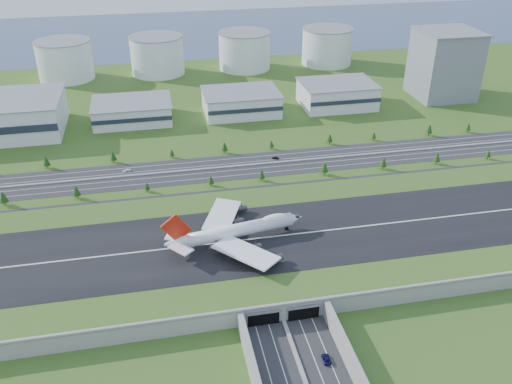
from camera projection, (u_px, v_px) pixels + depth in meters
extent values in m
plane|color=#3A5B1C|center=(259.00, 252.00, 267.53)|extent=(1200.00, 1200.00, 0.00)
cube|color=gray|center=(259.00, 245.00, 265.57)|extent=(520.00, 100.00, 8.00)
cube|color=#31561D|center=(259.00, 238.00, 263.57)|extent=(520.00, 100.00, 0.16)
cube|color=black|center=(259.00, 238.00, 263.50)|extent=(520.00, 58.00, 0.12)
cube|color=silver|center=(259.00, 238.00, 263.46)|extent=(520.00, 0.90, 0.02)
cube|color=gray|center=(284.00, 304.00, 221.10)|extent=(520.00, 1.20, 1.20)
cube|color=black|center=(264.00, 318.00, 221.59)|extent=(13.00, 1.20, 6.00)
cube|color=black|center=(304.00, 313.00, 224.54)|extent=(13.00, 1.20, 6.00)
cube|color=#28282B|center=(229.00, 167.00, 348.67)|extent=(560.00, 36.00, 0.12)
cylinder|color=#3D2819|center=(5.00, 203.00, 306.25)|extent=(0.50, 0.50, 3.04)
cone|color=black|center=(3.00, 197.00, 304.34)|extent=(4.73, 4.73, 6.08)
cylinder|color=#3D2819|center=(77.00, 196.00, 313.18)|extent=(0.50, 0.50, 2.84)
cone|color=black|center=(76.00, 191.00, 311.40)|extent=(4.42, 4.42, 5.68)
cylinder|color=#3D2819|center=(147.00, 190.00, 320.30)|extent=(0.50, 0.50, 2.11)
cone|color=black|center=(147.00, 186.00, 318.98)|extent=(3.28, 3.28, 4.22)
cylinder|color=#3D2819|center=(211.00, 184.00, 326.85)|extent=(0.50, 0.50, 2.28)
cone|color=black|center=(211.00, 180.00, 325.42)|extent=(3.55, 3.55, 4.57)
cylinder|color=#3D2819|center=(262.00, 179.00, 332.22)|extent=(0.50, 0.50, 2.54)
cone|color=black|center=(262.00, 174.00, 330.63)|extent=(3.96, 3.96, 5.09)
cylinder|color=#3D2819|center=(324.00, 173.00, 339.07)|extent=(0.50, 0.50, 2.99)
cone|color=black|center=(325.00, 167.00, 337.20)|extent=(4.65, 4.65, 5.98)
cylinder|color=#3D2819|center=(383.00, 167.00, 345.91)|extent=(0.50, 0.50, 2.90)
cone|color=black|center=(384.00, 162.00, 344.09)|extent=(4.51, 4.51, 5.80)
cylinder|color=#3D2819|center=(436.00, 162.00, 352.39)|extent=(0.50, 0.50, 2.75)
cone|color=black|center=(437.00, 157.00, 350.67)|extent=(4.28, 4.28, 5.50)
cylinder|color=#3D2819|center=(487.00, 157.00, 358.90)|extent=(0.50, 0.50, 2.34)
cone|color=black|center=(488.00, 153.00, 357.44)|extent=(3.64, 3.64, 4.68)
cylinder|color=#3D2819|center=(47.00, 166.00, 346.93)|extent=(0.50, 0.50, 2.86)
cone|color=black|center=(46.00, 161.00, 345.15)|extent=(4.45, 4.45, 5.72)
cylinder|color=#3D2819|center=(114.00, 161.00, 354.19)|extent=(0.50, 0.50, 2.70)
cone|color=black|center=(113.00, 156.00, 352.50)|extent=(4.21, 4.21, 5.41)
cylinder|color=#3D2819|center=(172.00, 156.00, 360.94)|extent=(0.50, 0.50, 2.08)
cone|color=black|center=(172.00, 153.00, 359.63)|extent=(3.24, 3.24, 4.17)
cylinder|color=#3D2819|center=(225.00, 151.00, 366.93)|extent=(0.50, 0.50, 2.75)
cone|color=black|center=(225.00, 146.00, 365.21)|extent=(4.29, 4.29, 5.51)
cylinder|color=#3D2819|center=(271.00, 148.00, 372.72)|extent=(0.50, 0.50, 2.21)
cone|color=black|center=(271.00, 144.00, 371.34)|extent=(3.43, 3.43, 4.41)
cylinder|color=#3D2819|center=(330.00, 142.00, 379.89)|extent=(0.50, 0.50, 2.65)
cone|color=black|center=(330.00, 138.00, 378.23)|extent=(4.12, 4.12, 5.30)
cylinder|color=#3D2819|center=(373.00, 139.00, 385.68)|extent=(0.50, 0.50, 2.20)
cone|color=black|center=(374.00, 135.00, 384.31)|extent=(3.42, 3.42, 4.39)
cylinder|color=#3D2819|center=(429.00, 134.00, 392.88)|extent=(0.50, 0.50, 3.00)
cone|color=black|center=(429.00, 129.00, 391.00)|extent=(4.66, 4.66, 5.99)
cylinder|color=#3D2819|center=(468.00, 131.00, 398.42)|extent=(0.50, 0.50, 2.42)
cone|color=black|center=(468.00, 127.00, 396.91)|extent=(3.77, 3.77, 4.85)
cube|color=silver|center=(132.00, 111.00, 415.79)|extent=(58.00, 42.00, 15.00)
cube|color=silver|center=(241.00, 102.00, 430.06)|extent=(58.00, 42.00, 17.00)
cube|color=silver|center=(337.00, 95.00, 443.47)|extent=(58.00, 42.00, 19.00)
cube|color=gray|center=(444.00, 65.00, 455.43)|extent=(46.00, 46.00, 55.00)
cylinder|color=silver|center=(65.00, 60.00, 503.02)|extent=(50.00, 50.00, 35.00)
cylinder|color=silver|center=(157.00, 55.00, 517.78)|extent=(50.00, 50.00, 35.00)
cylinder|color=silver|center=(245.00, 51.00, 532.54)|extent=(50.00, 50.00, 35.00)
cylinder|color=silver|center=(327.00, 46.00, 547.31)|extent=(50.00, 50.00, 35.00)
cube|color=#384B6B|center=(181.00, 32.00, 677.68)|extent=(1200.00, 260.00, 0.06)
cylinder|color=white|center=(237.00, 230.00, 258.95)|extent=(56.79, 16.03, 6.46)
cone|color=white|center=(295.00, 218.00, 268.56)|extent=(9.06, 7.75, 6.46)
cone|color=white|center=(175.00, 243.00, 249.15)|extent=(11.05, 8.09, 6.46)
ellipsoid|color=white|center=(274.00, 218.00, 263.91)|extent=(14.43, 7.31, 3.97)
cube|color=white|center=(246.00, 252.00, 244.87)|extent=(30.00, 31.33, 1.59)
cube|color=white|center=(222.00, 215.00, 272.74)|extent=(23.59, 33.00, 1.59)
cylinder|color=#38383D|center=(256.00, 247.00, 252.23)|extent=(5.69, 3.88, 3.03)
cylinder|color=#38383D|center=(277.00, 258.00, 245.08)|extent=(5.69, 3.88, 3.03)
cylinder|color=#38383D|center=(238.00, 221.00, 271.90)|extent=(5.69, 3.88, 3.03)
cylinder|color=#38383D|center=(242.00, 208.00, 282.78)|extent=(5.69, 3.88, 3.03)
cube|color=white|center=(181.00, 248.00, 243.75)|extent=(11.76, 12.40, 0.61)
cube|color=white|center=(174.00, 233.00, 254.40)|extent=(9.51, 12.51, 0.61)
cube|color=red|center=(176.00, 228.00, 245.71)|extent=(14.33, 3.36, 15.13)
cylinder|color=black|center=(287.00, 229.00, 269.82)|extent=(1.92, 0.71, 1.92)
cylinder|color=black|center=(232.00, 245.00, 257.64)|extent=(1.92, 0.71, 1.92)
cylinder|color=black|center=(227.00, 238.00, 262.89)|extent=(1.92, 0.71, 1.92)
cylinder|color=black|center=(220.00, 247.00, 255.72)|extent=(1.92, 0.71, 1.92)
cylinder|color=black|center=(215.00, 240.00, 260.97)|extent=(1.92, 0.71, 1.92)
imported|color=#0E0C3F|center=(326.00, 359.00, 205.43)|extent=(3.01, 6.08, 1.66)
imported|color=black|center=(275.00, 158.00, 359.00)|extent=(4.78, 3.21, 1.49)
imported|color=white|center=(127.00, 170.00, 343.02)|extent=(5.17, 2.26, 1.48)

